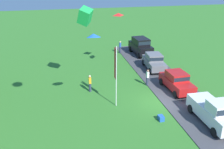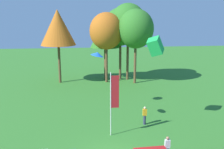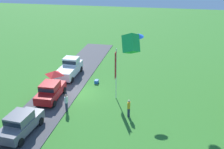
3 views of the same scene
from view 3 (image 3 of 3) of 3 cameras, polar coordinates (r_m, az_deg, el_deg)
name	(u,v)px [view 3 (image 3 of 3)]	position (r m, az deg, el deg)	size (l,w,h in m)	color
ground_plane	(79,93)	(28.50, -7.17, -4.02)	(120.00, 120.00, 0.00)	#337528
pavement_strip	(60,91)	(29.21, -11.21, -3.52)	(36.00, 4.40, 0.06)	#424247
car_pickup_far_end	(70,68)	(32.43, -9.17, 1.48)	(5.00, 2.05, 2.14)	white
car_sedan_near_entrance	(50,90)	(27.22, -13.25, -3.40)	(4.46, 2.09, 1.84)	red
car_sedan_mid_row	(21,123)	(22.68, -19.29, -9.94)	(4.52, 2.22, 1.84)	slate
person_on_lawn	(66,103)	(25.01, -9.93, -6.04)	(0.36, 0.24, 1.71)	#2D334C
person_watching_sky	(129,108)	(23.81, 3.67, -7.32)	(0.36, 0.24, 1.71)	#2D334C
flag_banner	(116,68)	(25.67, 0.81, 1.36)	(0.71, 0.08, 5.36)	silver
cooler_box	(97,82)	(30.50, -3.39, -1.55)	(0.56, 0.40, 0.40)	blue
kite_diamond_high_left	(54,73)	(17.38, -12.42, 0.35)	(0.99, 0.97, 0.29)	red
kite_box_high_right	(131,44)	(20.56, 4.14, 6.72)	(0.99, 0.99, 1.38)	green
kite_delta_near_flag	(138,35)	(25.51, 5.70, 8.54)	(1.10, 1.10, 0.30)	blue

